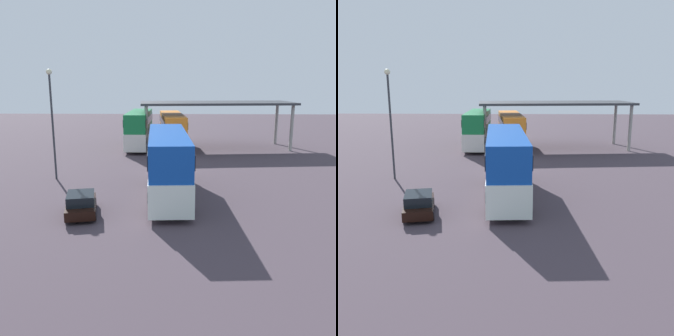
% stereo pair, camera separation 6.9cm
% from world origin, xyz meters
% --- Properties ---
extents(ground_plane, '(140.00, 140.00, 0.00)m').
position_xyz_m(ground_plane, '(0.00, 0.00, 0.00)').
color(ground_plane, '#41363F').
extents(double_decker_main, '(3.22, 10.87, 4.38)m').
position_xyz_m(double_decker_main, '(0.18, 3.91, 2.40)').
color(double_decker_main, white).
rests_on(double_decker_main, ground_plane).
extents(parked_hatchback, '(2.40, 3.90, 1.35)m').
position_xyz_m(parked_hatchback, '(-4.83, 0.18, 0.67)').
color(parked_hatchback, black).
rests_on(parked_hatchback, ground_plane).
extents(double_decker_near_canopy, '(2.46, 10.04, 4.27)m').
position_xyz_m(double_decker_near_canopy, '(-3.75, 23.06, 2.34)').
color(double_decker_near_canopy, silver).
rests_on(double_decker_near_canopy, ground_plane).
extents(double_decker_mid_row, '(3.48, 10.76, 4.04)m').
position_xyz_m(double_decker_mid_row, '(0.15, 22.69, 2.22)').
color(double_decker_mid_row, white).
rests_on(double_decker_mid_row, ground_plane).
extents(depot_canopy, '(17.97, 7.70, 5.40)m').
position_xyz_m(depot_canopy, '(5.25, 22.92, 5.02)').
color(depot_canopy, '#33353A').
rests_on(depot_canopy, ground_plane).
extents(lamppost_tall, '(0.44, 0.44, 8.63)m').
position_xyz_m(lamppost_tall, '(-9.00, 8.33, 5.36)').
color(lamppost_tall, '#33353A').
rests_on(lamppost_tall, ground_plane).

